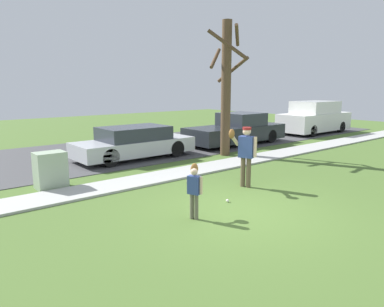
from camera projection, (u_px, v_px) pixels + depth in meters
ground_plane at (153, 180)px, 10.66m from camera, size 48.00×48.00×0.00m
sidewalk_strip at (151, 178)px, 10.73m from camera, size 36.00×1.20×0.06m
road_surface at (84, 155)px, 14.52m from camera, size 36.00×6.80×0.02m
person_adult at (245, 150)px, 9.73m from camera, size 0.80×0.56×1.67m
person_child at (194, 185)px, 7.48m from camera, size 0.46×0.54×1.13m
baseball at (227, 201)px, 8.62m from camera, size 0.07×0.07×0.07m
utility_cabinet at (50, 170)px, 9.75m from camera, size 0.79×0.58×1.00m
street_tree_near at (226, 85)px, 14.03m from camera, size 1.85×1.88×5.25m
parked_sedan_silver at (134, 143)px, 13.71m from camera, size 4.60×1.80×1.23m
parked_pickup_dark at (237, 130)px, 17.21m from camera, size 5.20×1.95×1.48m
parked_van_white at (315, 118)px, 21.17m from camera, size 5.00×1.95×1.88m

